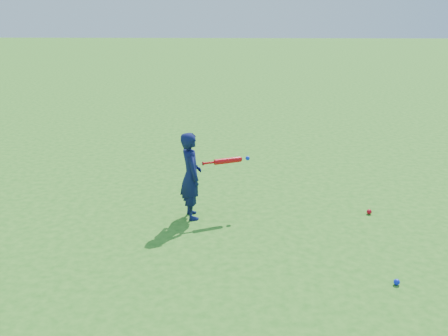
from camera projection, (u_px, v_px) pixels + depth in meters
The scene contains 5 objects.
ground at pixel (143, 228), 6.82m from camera, with size 80.00×80.00×0.00m, color #2C761C.
child at pixel (191, 176), 7.00m from camera, with size 0.46×0.30×1.25m, color #0F1446.
ground_ball_red at pixel (369, 212), 7.28m from camera, with size 0.07×0.07×0.07m, color red.
ground_ball_blue at pixel (397, 282), 5.44m from camera, with size 0.07×0.07×0.07m, color #0D22EA.
bat_swing at pixel (229, 160), 7.10m from camera, with size 0.68×0.33×0.08m.
Camera 1 is at (1.31, -6.18, 2.92)m, focal length 40.00 mm.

